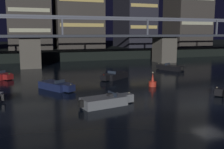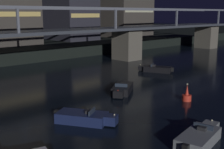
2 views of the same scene
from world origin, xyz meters
name	(u,v)px [view 1 (image 1 of 2)]	position (x,y,z in m)	size (l,w,h in m)	color
ground_plane	(211,106)	(0.00, 0.00, 0.00)	(400.00, 400.00, 0.00)	black
far_riverbank	(65,47)	(0.00, 80.12, 1.10)	(240.00, 80.00, 2.20)	black
river_bridge	(103,43)	(0.00, 32.11, 4.25)	(89.98, 6.40, 9.38)	#605B51
tower_west_tall	(28,1)	(-13.25, 52.85, 14.24)	(10.26, 10.60, 24.39)	#423D38
speedboat_near_center	(106,101)	(-8.64, 3.05, 0.41)	(5.22, 2.53, 1.16)	gray
speedboat_mid_left	(114,76)	(-3.36, 15.68, 0.41)	(4.73, 3.92, 1.16)	black
speedboat_mid_center	(170,68)	(8.64, 20.72, 0.41)	(3.29, 4.99, 1.16)	black
speedboat_mid_right	(56,86)	(-11.90, 11.26, 0.41)	(3.70, 4.83, 1.16)	#19234C
channel_buoy	(153,82)	(-0.84, 9.21, 0.48)	(0.90, 0.90, 1.76)	red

